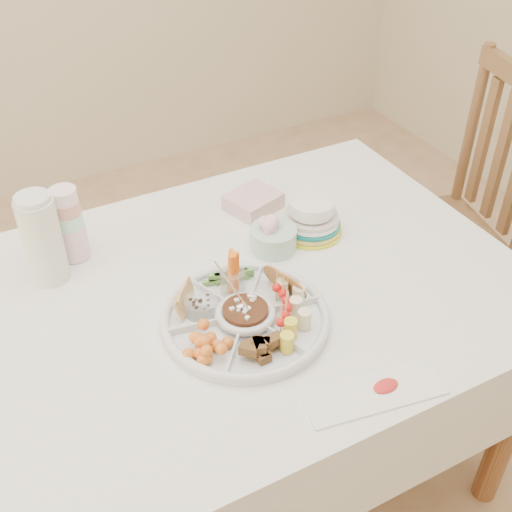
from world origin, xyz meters
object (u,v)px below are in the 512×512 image
party_tray (245,316)px  thermos (42,238)px  dining_table (224,396)px  plate_stack (311,215)px  chair (436,224)px

party_tray → thermos: thermos is taller
party_tray → thermos: (-0.35, 0.37, 0.10)m
dining_table → plate_stack: (0.33, 0.12, 0.43)m
party_tray → thermos: 0.52m
party_tray → chair: bearing=20.4°
dining_table → plate_stack: 0.56m
thermos → plate_stack: thermos is taller
thermos → party_tray: bearing=-46.6°
party_tray → dining_table: bearing=95.3°
chair → plate_stack: bearing=-158.1°
chair → party_tray: size_ratio=2.83×
dining_table → party_tray: size_ratio=4.00×
thermos → plate_stack: 0.69m
chair → plate_stack: (-0.57, -0.09, 0.28)m
party_tray → thermos: size_ratio=1.56×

